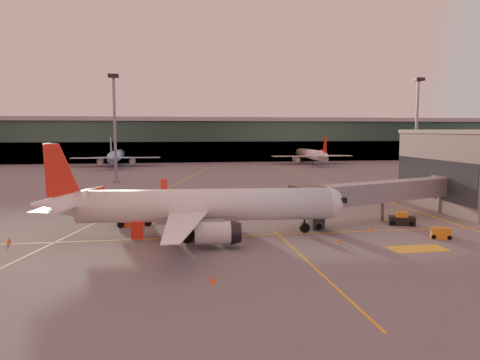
{
  "coord_description": "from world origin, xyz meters",
  "views": [
    {
      "loc": [
        -8.33,
        -48.9,
        12.55
      ],
      "look_at": [
        2.83,
        20.58,
        5.0
      ],
      "focal_mm": 35.0,
      "sensor_mm": 36.0,
      "label": 1
    }
  ],
  "objects": [
    {
      "name": "distant_aircraft_row",
      "position": [
        -21.0,
        118.0,
        0.0
      ],
      "size": [
        290.0,
        34.0,
        13.0
      ],
      "color": "#8EB8EE",
      "rests_on": "ground"
    },
    {
      "name": "cone_tail",
      "position": [
        -25.71,
        5.67,
        0.3
      ],
      "size": [
        0.49,
        0.49,
        0.63
      ],
      "color": "#EC4B0C",
      "rests_on": "ground"
    },
    {
      "name": "gpu_cart",
      "position": [
        23.14,
        -0.03,
        0.62
      ],
      "size": [
        2.5,
        2.01,
        1.27
      ],
      "rotation": [
        0.0,
        0.0,
        -0.38
      ],
      "color": "orange",
      "rests_on": "ground"
    },
    {
      "name": "mast_east_near",
      "position": [
        55.0,
        62.0,
        14.86
      ],
      "size": [
        2.4,
        2.4,
        25.6
      ],
      "color": "slate",
      "rests_on": "ground"
    },
    {
      "name": "cone_nose",
      "position": [
        16.91,
        5.36,
        0.27
      ],
      "size": [
        0.44,
        0.44,
        0.56
      ],
      "color": "#EC4B0C",
      "rests_on": "ground"
    },
    {
      "name": "pushback_tug",
      "position": [
        22.57,
        8.06,
        0.71
      ],
      "size": [
        3.79,
        2.88,
        1.74
      ],
      "rotation": [
        0.0,
        0.0,
        -0.37
      ],
      "color": "black",
      "rests_on": "ground"
    },
    {
      "name": "taxi_markings",
      "position": [
        -7.32,
        44.49,
        0.01
      ],
      "size": [
        100.12,
        173.0,
        0.01
      ],
      "color": "gold",
      "rests_on": "ground"
    },
    {
      "name": "cone_wing_right",
      "position": [
        -4.62,
        -11.69,
        0.3
      ],
      "size": [
        0.49,
        0.49,
        0.63
      ],
      "color": "#EC4B0C",
      "rests_on": "ground"
    },
    {
      "name": "ground",
      "position": [
        0.0,
        0.0,
        0.0
      ],
      "size": [
        600.0,
        600.0,
        0.0
      ],
      "primitive_type": "plane",
      "color": "#4C4F54",
      "rests_on": "ground"
    },
    {
      "name": "mast_west_near",
      "position": [
        -20.0,
        66.0,
        14.86
      ],
      "size": [
        2.4,
        2.4,
        25.6
      ],
      "color": "slate",
      "rests_on": "ground"
    },
    {
      "name": "cone_wing_left",
      "position": [
        -6.27,
        21.9,
        0.3
      ],
      "size": [
        0.49,
        0.49,
        0.62
      ],
      "color": "#EC4B0C",
      "rests_on": "ground"
    },
    {
      "name": "cone_fwd",
      "position": [
        10.65,
        0.05,
        0.24
      ],
      "size": [
        0.39,
        0.39,
        0.5
      ],
      "color": "#EC4B0C",
      "rests_on": "ground"
    },
    {
      "name": "terminal",
      "position": [
        0.0,
        141.79,
        8.76
      ],
      "size": [
        400.0,
        20.0,
        17.6
      ],
      "color": "#19382D",
      "rests_on": "ground"
    },
    {
      "name": "catering_truck",
      "position": [
        -12.78,
        13.37,
        2.49
      ],
      "size": [
        5.93,
        3.17,
        4.39
      ],
      "rotation": [
        0.0,
        0.0,
        0.13
      ],
      "color": "#C7431C",
      "rests_on": "ground"
    },
    {
      "name": "jet_bridge",
      "position": [
        22.67,
        11.75,
        3.84
      ],
      "size": [
        29.23,
        13.44,
        5.58
      ],
      "color": "slate",
      "rests_on": "ground"
    },
    {
      "name": "main_airplane",
      "position": [
        -4.97,
        5.35,
        3.58
      ],
      "size": [
        36.54,
        32.93,
        11.02
      ],
      "rotation": [
        0.0,
        0.0,
        -0.07
      ],
      "color": "silver",
      "rests_on": "ground"
    }
  ]
}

